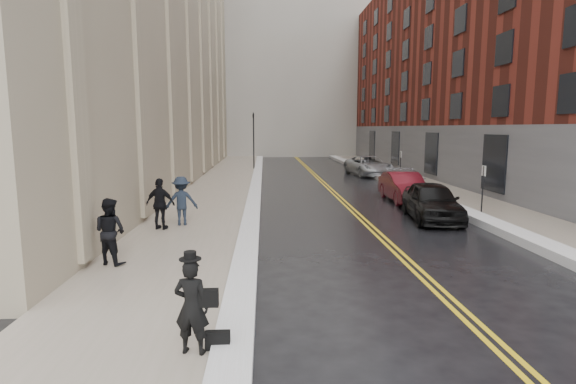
{
  "coord_description": "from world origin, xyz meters",
  "views": [
    {
      "loc": [
        -1.64,
        -10.97,
        3.86
      ],
      "look_at": [
        -0.81,
        4.74,
        1.6
      ],
      "focal_mm": 28.0,
      "sensor_mm": 36.0,
      "label": 1
    }
  ],
  "objects": [
    {
      "name": "sidewalk_right",
      "position": [
        9.0,
        16.0,
        0.07
      ],
      "size": [
        3.0,
        64.0,
        0.15
      ],
      "primitive_type": "cube",
      "color": "gray",
      "rests_on": "ground"
    },
    {
      "name": "snow_ridge_left",
      "position": [
        -2.2,
        16.0,
        0.13
      ],
      "size": [
        0.7,
        60.8,
        0.26
      ],
      "primitive_type": "cube",
      "color": "white",
      "rests_on": "ground"
    },
    {
      "name": "car_silver_near",
      "position": [
        6.64,
        14.64,
        0.7
      ],
      "size": [
        2.49,
        5.02,
        1.4
      ],
      "primitive_type": "imported",
      "rotation": [
        0.0,
        0.0,
        -0.11
      ],
      "color": "#A8AAB0",
      "rests_on": "ground"
    },
    {
      "name": "parking_sign_far",
      "position": [
        7.9,
        20.0,
        1.36
      ],
      "size": [
        0.06,
        0.35,
        2.23
      ],
      "color": "black",
      "rests_on": "ground"
    },
    {
      "name": "tower_far_right",
      "position": [
        14.0,
        66.0,
        22.0
      ],
      "size": [
        22.0,
        18.0,
        44.0
      ],
      "primitive_type": "cube",
      "color": "slate",
      "rests_on": "ground"
    },
    {
      "name": "pedestrian_b",
      "position": [
        -4.82,
        6.14,
        1.09
      ],
      "size": [
        1.32,
        0.91,
        1.87
      ],
      "primitive_type": "imported",
      "rotation": [
        0.0,
        0.0,
        3.33
      ],
      "color": "black",
      "rests_on": "sidewalk_left"
    },
    {
      "name": "car_black",
      "position": [
        5.36,
        7.22,
        0.8
      ],
      "size": [
        2.45,
        4.9,
        1.6
      ],
      "primitive_type": "imported",
      "rotation": [
        0.0,
        0.0,
        -0.12
      ],
      "color": "black",
      "rests_on": "ground"
    },
    {
      "name": "pedestrian_a",
      "position": [
        -5.86,
        1.2,
        1.07
      ],
      "size": [
        1.1,
        1.0,
        1.83
      ],
      "primitive_type": "imported",
      "rotation": [
        0.0,
        0.0,
        2.72
      ],
      "color": "black",
      "rests_on": "sidewalk_left"
    },
    {
      "name": "building_right",
      "position": [
        17.5,
        23.0,
        9.0
      ],
      "size": [
        14.0,
        50.0,
        18.0
      ],
      "primitive_type": "cube",
      "color": "maroon",
      "rests_on": "ground"
    },
    {
      "name": "car_silver_far",
      "position": [
        6.8,
        24.96,
        0.79
      ],
      "size": [
        3.35,
        6.0,
        1.58
      ],
      "primitive_type": "imported",
      "rotation": [
        0.0,
        0.0,
        0.13
      ],
      "color": "#A9ACB1",
      "rests_on": "ground"
    },
    {
      "name": "parking_sign_near",
      "position": [
        7.9,
        8.0,
        1.36
      ],
      "size": [
        0.06,
        0.35,
        2.23
      ],
      "color": "black",
      "rests_on": "ground"
    },
    {
      "name": "snow_ridge_right",
      "position": [
        7.15,
        16.0,
        0.15
      ],
      "size": [
        0.85,
        60.8,
        0.3
      ],
      "primitive_type": "cube",
      "color": "white",
      "rests_on": "ground"
    },
    {
      "name": "lane_stripe_b",
      "position": [
        2.62,
        16.0,
        0.0
      ],
      "size": [
        0.12,
        64.0,
        0.01
      ],
      "primitive_type": "cube",
      "color": "gold",
      "rests_on": "ground"
    },
    {
      "name": "car_maroon",
      "position": [
        5.68,
        12.06,
        0.76
      ],
      "size": [
        1.62,
        4.64,
        1.53
      ],
      "primitive_type": "imported",
      "rotation": [
        0.0,
        0.0,
        -0.0
      ],
      "color": "#4E0D15",
      "rests_on": "ground"
    },
    {
      "name": "sidewalk_left",
      "position": [
        -4.5,
        16.0,
        0.07
      ],
      "size": [
        4.0,
        64.0,
        0.15
      ],
      "primitive_type": "cube",
      "color": "gray",
      "rests_on": "ground"
    },
    {
      "name": "traffic_signal",
      "position": [
        -2.6,
        30.0,
        3.08
      ],
      "size": [
        0.18,
        0.15,
        5.2
      ],
      "color": "black",
      "rests_on": "ground"
    },
    {
      "name": "pedestrian_c",
      "position": [
        -5.46,
        5.43,
        1.09
      ],
      "size": [
        1.19,
        0.72,
        1.89
      ],
      "primitive_type": "imported",
      "rotation": [
        0.0,
        0.0,
        2.89
      ],
      "color": "black",
      "rests_on": "sidewalk_left"
    },
    {
      "name": "pedestrian_main",
      "position": [
        -2.85,
        -3.89,
        0.95
      ],
      "size": [
        0.65,
        0.49,
        1.61
      ],
      "primitive_type": "imported",
      "rotation": [
        0.0,
        0.0,
        2.95
      ],
      "color": "black",
      "rests_on": "sidewalk_left"
    },
    {
      "name": "lane_stripe_a",
      "position": [
        2.38,
        16.0,
        0.0
      ],
      "size": [
        0.12,
        64.0,
        0.01
      ],
      "primitive_type": "cube",
      "color": "gold",
      "rests_on": "ground"
    },
    {
      "name": "ground",
      "position": [
        0.0,
        0.0,
        0.0
      ],
      "size": [
        160.0,
        160.0,
        0.0
      ],
      "primitive_type": "plane",
      "color": "black",
      "rests_on": "ground"
    }
  ]
}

